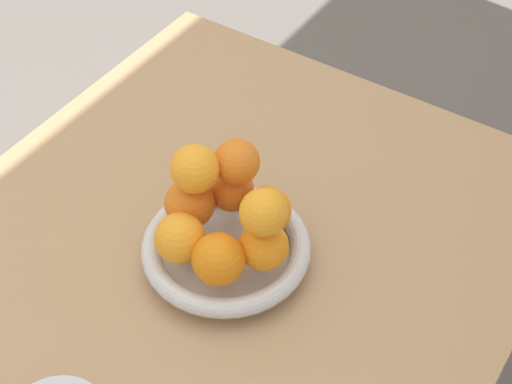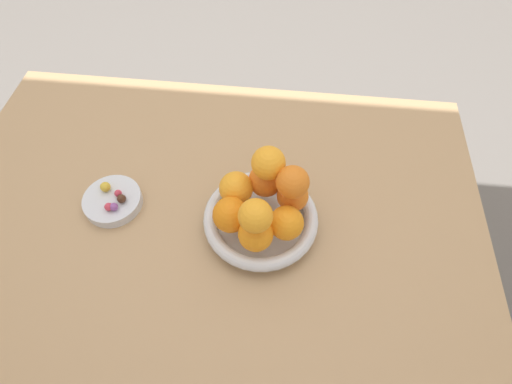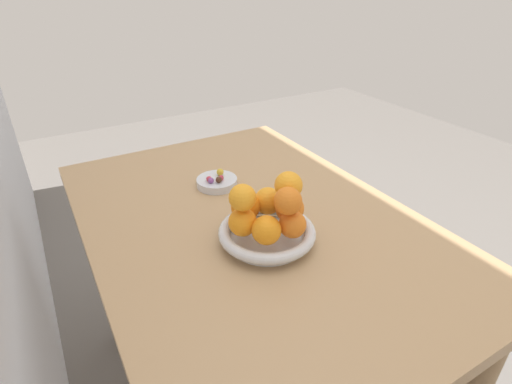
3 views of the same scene
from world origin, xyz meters
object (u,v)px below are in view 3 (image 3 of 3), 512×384
at_px(candy_dish, 216,182).
at_px(candy_ball_4, 221,178).
at_px(orange_0, 245,207).
at_px(orange_8, 289,201).
at_px(fruit_bowl, 267,234).
at_px(candy_ball_0, 219,180).
at_px(orange_5, 268,201).
at_px(orange_2, 266,230).
at_px(dining_table, 250,246).
at_px(orange_3, 292,224).
at_px(candy_ball_1, 211,180).
at_px(orange_1, 243,222).
at_px(orange_4, 290,208).
at_px(orange_6, 288,185).
at_px(candy_ball_2, 220,172).
at_px(orange_7, 242,198).
at_px(candy_ball_3, 209,179).

distance_m(candy_dish, candy_ball_4, 0.03).
height_order(orange_0, orange_8, orange_8).
distance_m(fruit_bowl, candy_ball_0, 0.28).
bearing_deg(orange_5, orange_0, 88.49).
height_order(orange_8, candy_ball_0, orange_8).
bearing_deg(orange_2, candy_ball_0, -7.54).
height_order(dining_table, candy_ball_0, candy_ball_0).
height_order(orange_3, candy_ball_0, orange_3).
xyz_separation_m(orange_5, candy_ball_1, (0.23, 0.04, -0.04)).
bearing_deg(candy_ball_1, dining_table, -172.08).
height_order(candy_dish, orange_5, orange_5).
bearing_deg(fruit_bowl, candy_dish, -2.59).
distance_m(orange_3, orange_5, 0.11).
bearing_deg(orange_0, orange_1, 145.73).
distance_m(orange_3, candy_ball_4, 0.35).
xyz_separation_m(orange_4, candy_ball_4, (0.29, 0.03, -0.04)).
relative_size(dining_table, orange_4, 16.84).
bearing_deg(candy_ball_0, orange_6, -172.67).
bearing_deg(orange_3, fruit_bowl, 27.05).
height_order(candy_ball_2, candy_ball_4, candy_ball_2).
relative_size(orange_2, orange_6, 1.02).
height_order(fruit_bowl, orange_0, orange_0).
distance_m(fruit_bowl, orange_6, 0.12).
distance_m(fruit_bowl, orange_8, 0.12).
distance_m(orange_4, candy_ball_4, 0.30).
bearing_deg(orange_0, orange_4, -123.11).
relative_size(orange_0, candy_ball_0, 3.70).
bearing_deg(dining_table, fruit_bowl, 171.12).
relative_size(dining_table, orange_3, 18.52).
distance_m(fruit_bowl, candy_ball_4, 0.29).
xyz_separation_m(orange_0, orange_6, (-0.06, -0.07, 0.06)).
distance_m(orange_0, orange_2, 0.10).
bearing_deg(orange_5, orange_1, 117.09).
relative_size(orange_0, orange_1, 1.06).
bearing_deg(orange_0, orange_7, 146.17).
relative_size(candy_dish, orange_1, 1.86).
height_order(orange_2, orange_6, orange_6).
bearing_deg(orange_7, orange_4, -93.15).
xyz_separation_m(dining_table, orange_1, (-0.10, 0.08, 0.16)).
bearing_deg(candy_ball_4, orange_5, -177.97).
height_order(candy_dish, candy_ball_4, candy_ball_4).
distance_m(orange_5, candy_ball_2, 0.27).
xyz_separation_m(orange_0, orange_2, (-0.10, 0.00, -0.00)).
relative_size(orange_0, orange_7, 1.13).
distance_m(candy_dish, orange_1, 0.31).
height_order(orange_5, candy_ball_1, orange_5).
bearing_deg(fruit_bowl, orange_1, 87.05).
height_order(orange_2, candy_ball_4, orange_2).
relative_size(dining_table, candy_ball_3, 67.68).
distance_m(fruit_bowl, candy_dish, 0.30).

